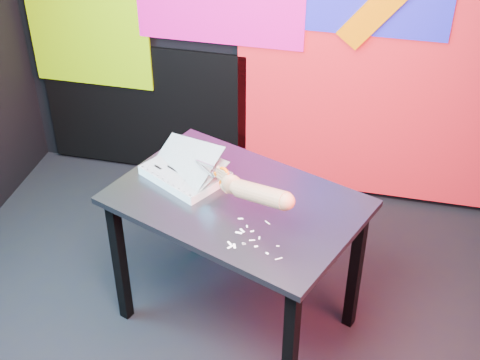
# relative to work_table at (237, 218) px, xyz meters

# --- Properties ---
(room) EXTENTS (3.01, 3.01, 2.71)m
(room) POSITION_rel_work_table_xyz_m (-0.12, -0.31, 0.71)
(room) COLOR black
(room) RESTS_ON ground
(backdrop) EXTENTS (2.88, 0.05, 2.08)m
(backdrop) POSITION_rel_work_table_xyz_m (-0.06, 1.15, 0.31)
(backdrop) COLOR red
(backdrop) RESTS_ON ground
(work_table) EXTENTS (1.25, 1.05, 0.75)m
(work_table) POSITION_rel_work_table_xyz_m (0.00, 0.00, 0.00)
(work_table) COLOR black
(work_table) RESTS_ON ground
(printout_stack) EXTENTS (0.43, 0.40, 0.19)m
(printout_stack) POSITION_rel_work_table_xyz_m (-0.27, 0.11, 0.13)
(printout_stack) COLOR silver
(printout_stack) RESTS_ON work_table
(scissors) EXTENTS (0.19, 0.13, 0.12)m
(scissors) POSITION_rel_work_table_xyz_m (-0.06, -0.03, 0.23)
(scissors) COLOR #B0B0B0
(scissors) RESTS_ON printout_stack
(hand_forearm) EXTENTS (0.37, 0.27, 0.17)m
(hand_forearm) POSITION_rel_work_table_xyz_m (0.12, -0.15, 0.27)
(hand_forearm) COLOR #B66D49
(hand_forearm) RESTS_ON work_table
(paper_clippings) EXTENTS (0.23, 0.23, 0.00)m
(paper_clippings) POSITION_rel_work_table_xyz_m (0.10, -0.25, 0.11)
(paper_clippings) COLOR white
(paper_clippings) RESTS_ON work_table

